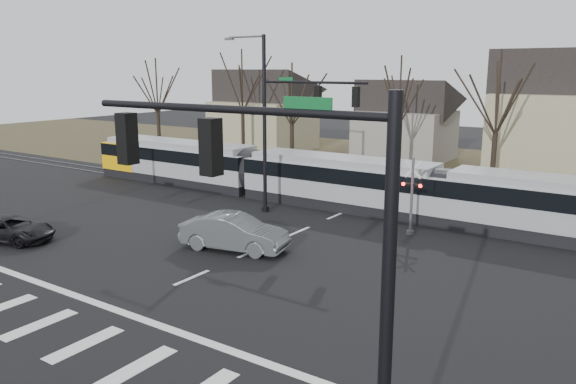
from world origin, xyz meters
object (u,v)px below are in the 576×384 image
Objects in this scene: rail_crossing_signal at (412,199)px; sedan at (234,232)px; suv at (11,229)px; tram at (339,180)px.

sedan is at bearing -130.07° from rail_crossing_signal.
suv is at bearing 104.88° from sedan.
rail_crossing_signal reaches higher than suv.
tram is at bearing -11.51° from sedan.
sedan is at bearing -80.44° from suv.
rail_crossing_signal is (15.88, 12.08, 1.27)m from suv.
tram is 10.20× the size of rail_crossing_signal.
rail_crossing_signal is (5.88, 6.98, 1.05)m from sedan.
rail_crossing_signal is (5.98, -3.21, 0.20)m from tram.
rail_crossing_signal reaches higher than sedan.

